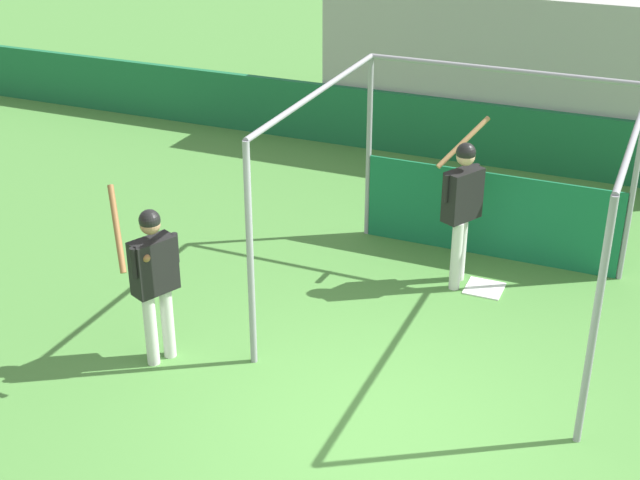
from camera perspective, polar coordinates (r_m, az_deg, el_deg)
name	(u,v)px	position (r m, az deg, el deg)	size (l,w,h in m)	color
ground_plane	(368,432)	(8.45, 3.07, -12.19)	(60.00, 60.00, 0.00)	#477F38
outfield_wall	(527,140)	(14.44, 13.13, 6.25)	(24.00, 0.12, 1.01)	#196038
bleacher_section	(552,63)	(15.78, 14.62, 10.93)	(7.05, 3.20, 2.69)	#9E9E99
batting_cage	(481,194)	(10.69, 10.26, 2.91)	(3.37, 3.46, 2.47)	gray
home_plate	(484,288)	(10.89, 10.48, -3.05)	(0.44, 0.44, 0.02)	white
player_batter	(462,200)	(10.50, 9.09, 2.54)	(0.59, 0.95, 1.94)	silver
player_waiting	(154,273)	(9.04, -10.61, -2.07)	(0.54, 0.80, 2.00)	silver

